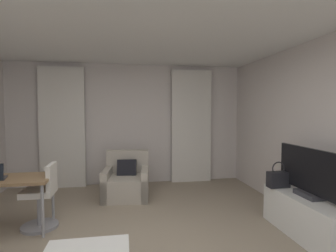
{
  "coord_description": "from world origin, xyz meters",
  "views": [
    {
      "loc": [
        -0.12,
        -2.72,
        1.61
      ],
      "look_at": [
        0.55,
        1.21,
        1.37
      ],
      "focal_mm": 27.71,
      "sensor_mm": 36.0,
      "label": 1
    }
  ],
  "objects_px": {
    "desk": "(1,183)",
    "handbag_primary": "(278,179)",
    "armchair": "(126,182)",
    "tv_console": "(308,217)",
    "tv_flatscreen": "(310,174)",
    "desk_chair": "(42,199)"
  },
  "relations": [
    {
      "from": "desk",
      "to": "handbag_primary",
      "type": "distance_m",
      "value": 3.77
    },
    {
      "from": "armchair",
      "to": "handbag_primary",
      "type": "distance_m",
      "value": 2.61
    },
    {
      "from": "desk",
      "to": "tv_console",
      "type": "distance_m",
      "value": 4.0
    },
    {
      "from": "tv_flatscreen",
      "to": "handbag_primary",
      "type": "height_order",
      "value": "tv_flatscreen"
    },
    {
      "from": "tv_flatscreen",
      "to": "handbag_primary",
      "type": "bearing_deg",
      "value": 107.82
    },
    {
      "from": "tv_console",
      "to": "tv_flatscreen",
      "type": "xyz_separation_m",
      "value": [
        0.0,
        0.0,
        0.55
      ]
    },
    {
      "from": "desk_chair",
      "to": "tv_flatscreen",
      "type": "distance_m",
      "value": 3.55
    },
    {
      "from": "desk_chair",
      "to": "tv_console",
      "type": "height_order",
      "value": "desk_chair"
    },
    {
      "from": "desk",
      "to": "desk_chair",
      "type": "height_order",
      "value": "desk_chair"
    },
    {
      "from": "tv_flatscreen",
      "to": "armchair",
      "type": "bearing_deg",
      "value": 139.71
    },
    {
      "from": "tv_console",
      "to": "desk_chair",
      "type": "bearing_deg",
      "value": 166.04
    },
    {
      "from": "armchair",
      "to": "handbag_primary",
      "type": "height_order",
      "value": "handbag_primary"
    },
    {
      "from": "tv_console",
      "to": "handbag_primary",
      "type": "relative_size",
      "value": 3.47
    },
    {
      "from": "desk_chair",
      "to": "tv_flatscreen",
      "type": "bearing_deg",
      "value": -13.89
    },
    {
      "from": "desk",
      "to": "desk_chair",
      "type": "distance_m",
      "value": 0.55
    },
    {
      "from": "desk_chair",
      "to": "tv_console",
      "type": "xyz_separation_m",
      "value": [
        3.42,
        -0.85,
        -0.14
      ]
    },
    {
      "from": "desk",
      "to": "handbag_primary",
      "type": "xyz_separation_m",
      "value": [
        3.76,
        -0.34,
        -0.02
      ]
    },
    {
      "from": "desk_chair",
      "to": "tv_flatscreen",
      "type": "relative_size",
      "value": 0.77
    },
    {
      "from": "armchair",
      "to": "desk",
      "type": "bearing_deg",
      "value": -145.11
    },
    {
      "from": "handbag_primary",
      "to": "desk_chair",
      "type": "bearing_deg",
      "value": 173.04
    },
    {
      "from": "armchair",
      "to": "desk",
      "type": "xyz_separation_m",
      "value": [
        -1.63,
        -1.14,
        0.38
      ]
    },
    {
      "from": "armchair",
      "to": "handbag_primary",
      "type": "bearing_deg",
      "value": -34.82
    }
  ]
}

